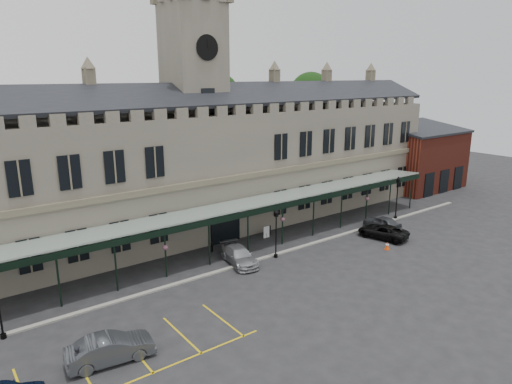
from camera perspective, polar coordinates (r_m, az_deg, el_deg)
ground at (r=36.26m, az=5.79°, el=-11.15°), size 140.00×140.00×0.00m
station_building at (r=46.55m, az=-7.33°, el=3.01°), size 60.00×10.36×17.30m
clock_tower at (r=45.78m, az=-7.66°, el=11.20°), size 5.60×5.60×24.80m
canopy at (r=40.71m, az=-1.24°, el=-4.49°), size 50.00×4.10×4.30m
brick_annex at (r=68.30m, az=19.78°, el=3.97°), size 12.40×8.36×9.23m
kerb at (r=40.08m, az=0.43°, el=-8.39°), size 60.00×0.40×0.12m
parking_markings at (r=28.57m, az=-14.43°, el=-19.25°), size 16.00×6.00×0.01m
tree_behind_mid at (r=57.60m, az=-5.05°, el=11.64°), size 6.00×6.00×16.00m
tree_behind_right at (r=67.41m, az=6.84°, el=12.01°), size 6.00×6.00×16.00m
lamp_post_mid at (r=39.70m, az=2.53°, el=-4.66°), size 0.42×0.42×4.44m
lamp_post_right at (r=52.41m, az=17.24°, el=-0.23°), size 0.46×0.46×4.90m
traffic_cone at (r=43.91m, az=16.08°, el=-6.48°), size 0.45×0.45×0.72m
sign_board at (r=45.07m, az=1.32°, el=-5.05°), size 0.68×0.09×1.17m
bollard_left at (r=41.88m, az=-5.52°, el=-6.86°), size 0.16×0.16×0.89m
bollard_right at (r=45.92m, az=1.76°, el=-4.80°), size 0.17×0.17×0.95m
car_left_b at (r=28.14m, az=-17.73°, el=-18.16°), size 5.00×2.30×1.59m
car_taxi at (r=39.16m, az=-2.12°, el=-7.95°), size 2.83×5.11×1.40m
car_van at (r=46.61m, az=15.57°, el=-4.78°), size 3.35×5.28×1.36m
car_right_a at (r=49.29m, az=15.47°, el=-3.69°), size 1.69×4.13×1.40m
person_a at (r=27.66m, az=-21.27°, el=-19.02°), size 0.73×0.68×1.67m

